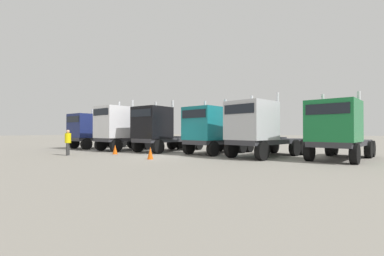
# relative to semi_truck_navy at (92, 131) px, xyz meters

# --- Properties ---
(ground) EXTENTS (200.00, 200.00, 0.00)m
(ground) POSITION_rel_semi_truck_navy_xyz_m (10.90, -3.48, -1.72)
(ground) COLOR gray
(semi_truck_navy) EXTENTS (3.30, 6.55, 3.89)m
(semi_truck_navy) POSITION_rel_semi_truck_navy_xyz_m (0.00, 0.00, 0.00)
(semi_truck_navy) COLOR #333338
(semi_truck_navy) RESTS_ON ground
(semi_truck_white) EXTENTS (3.36, 6.03, 4.35)m
(semi_truck_white) POSITION_rel_semi_truck_navy_xyz_m (4.39, -0.77, 0.24)
(semi_truck_white) COLOR #333338
(semi_truck_white) RESTS_ON ground
(semi_truck_black) EXTENTS (3.24, 6.67, 4.16)m
(semi_truck_black) POSITION_rel_semi_truck_navy_xyz_m (8.29, -0.23, 0.13)
(semi_truck_black) COLOR #333338
(semi_truck_black) RESTS_ON ground
(semi_truck_teal) EXTENTS (3.70, 6.30, 3.97)m
(semi_truck_teal) POSITION_rel_semi_truck_navy_xyz_m (12.76, 0.03, 0.02)
(semi_truck_teal) COLOR #333338
(semi_truck_teal) RESTS_ON ground
(semi_truck_silver) EXTENTS (4.26, 6.81, 4.09)m
(semi_truck_silver) POSITION_rel_semi_truck_navy_xyz_m (16.42, -0.58, 0.14)
(semi_truck_silver) COLOR #333338
(semi_truck_silver) RESTS_ON ground
(semi_truck_green) EXTENTS (3.80, 6.77, 3.94)m
(semi_truck_green) POSITION_rel_semi_truck_navy_xyz_m (20.79, 0.05, 0.05)
(semi_truck_green) COLOR #333338
(semi_truck_green) RESTS_ON ground
(visitor_in_hivis) EXTENTS (0.56, 0.56, 1.77)m
(visitor_in_hivis) POSITION_rel_semi_truck_navy_xyz_m (4.62, -5.69, -0.69)
(visitor_in_hivis) COLOR #333333
(visitor_in_hivis) RESTS_ON ground
(traffic_cone_mid) EXTENTS (0.36, 0.36, 0.69)m
(traffic_cone_mid) POSITION_rel_semi_truck_navy_xyz_m (6.78, -3.42, -1.37)
(traffic_cone_mid) COLOR #F2590C
(traffic_cone_mid) RESTS_ON ground
(traffic_cone_far) EXTENTS (0.36, 0.36, 0.73)m
(traffic_cone_far) POSITION_rel_semi_truck_navy_xyz_m (11.15, -4.77, -1.35)
(traffic_cone_far) COLOR #F2590C
(traffic_cone_far) RESTS_ON ground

